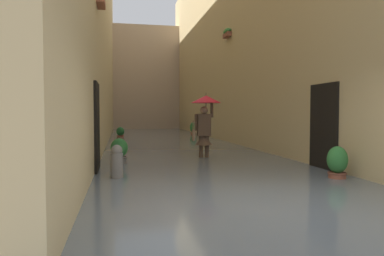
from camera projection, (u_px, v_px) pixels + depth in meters
name	position (u px, v px, depth m)	size (l,w,h in m)	color
ground_plane	(165.00, 145.00, 16.74)	(60.00, 60.00, 0.00)	gray
flood_water	(165.00, 143.00, 16.73)	(6.02, 29.63, 0.22)	slate
building_facade_left	(237.00, 33.00, 17.19)	(2.04, 27.63, 10.72)	tan
building_facade_right	(86.00, 6.00, 15.77)	(2.04, 27.63, 12.49)	tan
building_facade_far	(146.00, 79.00, 29.01)	(8.82, 1.80, 8.41)	tan
person_wading	(205.00, 117.00, 10.37)	(0.89, 0.89, 2.09)	black
potted_plant_mid_left	(337.00, 166.00, 7.12)	(0.40, 0.40, 0.85)	brown
potted_plant_near_right	(119.00, 154.00, 9.13)	(0.44, 0.44, 0.86)	#66605B
potted_plant_near_left	(193.00, 129.00, 21.66)	(0.40, 0.40, 0.93)	#9E563D
potted_plant_far_right	(120.00, 134.00, 18.84)	(0.42, 0.42, 0.75)	brown
mooring_bollard	(117.00, 167.00, 7.14)	(0.25, 0.25, 0.88)	slate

